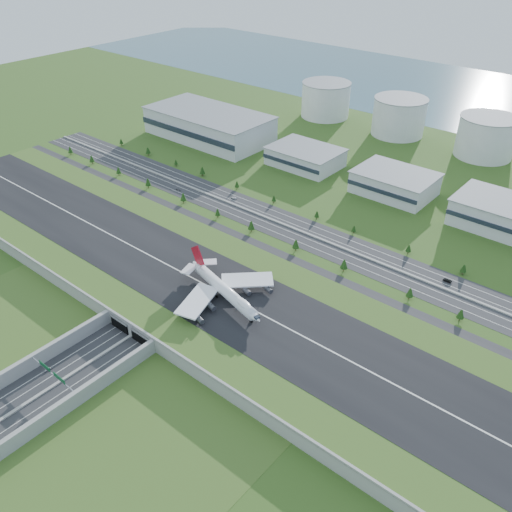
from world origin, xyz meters
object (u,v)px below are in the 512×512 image
Objects in this scene: fuel_tank_a at (326,100)px; boeing_747 at (224,290)px; car_2 at (108,372)px; car_0 at (47,369)px; car_7 at (234,198)px; car_5 at (447,280)px; car_4 at (178,190)px.

fuel_tank_a is 343.34m from boeing_747.
fuel_tank_a is at bearing -81.21° from car_2.
car_0 is at bearing 25.66° from car_2.
car_2 reaches higher than car_7.
car_2 is 201.09m from car_5.
car_5 is at bearing 65.63° from boeing_747.
car_0 is 201.22m from car_4.
car_4 is at bearing 160.57° from boeing_747.
car_7 is at bearing 109.38° from car_0.
car_2 is 1.49× the size of car_4.
boeing_747 is 135.42m from car_5.
car_7 is at bearing -88.32° from car_5.
car_5 reaches higher than car_4.
car_0 is 228.32m from car_5.
car_2 is 193.20m from car_7.
car_7 is at bearing -76.75° from car_2.
car_7 is (-171.27, -0.50, -0.19)m from car_5.
fuel_tank_a reaches higher than car_5.
car_5 reaches higher than car_0.
car_0 reaches higher than car_7.
fuel_tank_a is at bearing -130.84° from car_5.
fuel_tank_a is at bearing 128.79° from boeing_747.
car_5 is (118.42, 195.21, 0.14)m from car_0.
car_4 is at bearing -86.90° from fuel_tank_a.
car_0 is at bearing -149.39° from car_4.
car_7 is (43.43, 18.01, -0.04)m from car_4.
car_0 is at bearing -74.90° from fuel_tank_a.
car_4 is at bearing -68.35° from car_7.
boeing_747 reaches higher than car_4.
car_5 is at bearing 62.95° from car_0.
boeing_747 reaches higher than car_0.
car_2 is (-10.17, -72.26, -12.93)m from boeing_747.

